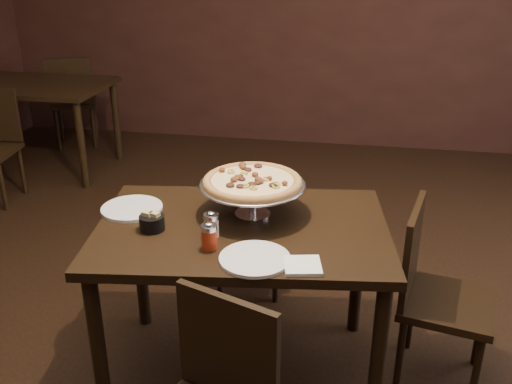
# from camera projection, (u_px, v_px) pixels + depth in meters

# --- Properties ---
(room) EXTENTS (6.04, 7.04, 2.84)m
(room) POSITION_uv_depth(u_px,v_px,m) (238.00, 76.00, 2.06)
(room) COLOR black
(room) RESTS_ON ground
(dining_table) EXTENTS (1.31, 0.96, 0.76)m
(dining_table) POSITION_uv_depth(u_px,v_px,m) (242.00, 247.00, 2.42)
(dining_table) COLOR black
(dining_table) RESTS_ON ground
(background_table) EXTENTS (1.22, 0.81, 0.76)m
(background_table) POSITION_uv_depth(u_px,v_px,m) (35.00, 95.00, 4.83)
(background_table) COLOR black
(background_table) RESTS_ON ground
(pizza_stand) EXTENTS (0.46, 0.46, 0.19)m
(pizza_stand) POSITION_uv_depth(u_px,v_px,m) (252.00, 182.00, 2.42)
(pizza_stand) COLOR silver
(pizza_stand) RESTS_ON dining_table
(parmesan_shaker) EXTENTS (0.06, 0.06, 0.11)m
(parmesan_shaker) POSITION_uv_depth(u_px,v_px,m) (211.00, 225.00, 2.27)
(parmesan_shaker) COLOR beige
(parmesan_shaker) RESTS_ON dining_table
(pepper_flake_shaker) EXTENTS (0.06, 0.06, 0.11)m
(pepper_flake_shaker) POSITION_uv_depth(u_px,v_px,m) (209.00, 236.00, 2.18)
(pepper_flake_shaker) COLOR maroon
(pepper_flake_shaker) RESTS_ON dining_table
(packet_caddy) EXTENTS (0.10, 0.10, 0.08)m
(packet_caddy) POSITION_uv_depth(u_px,v_px,m) (152.00, 222.00, 2.33)
(packet_caddy) COLOR black
(packet_caddy) RESTS_ON dining_table
(napkin_stack) EXTENTS (0.16, 0.16, 0.01)m
(napkin_stack) POSITION_uv_depth(u_px,v_px,m) (303.00, 266.00, 2.07)
(napkin_stack) COLOR white
(napkin_stack) RESTS_ON dining_table
(plate_left) EXTENTS (0.27, 0.27, 0.01)m
(plate_left) POSITION_uv_depth(u_px,v_px,m) (132.00, 208.00, 2.52)
(plate_left) COLOR white
(plate_left) RESTS_ON dining_table
(plate_near) EXTENTS (0.27, 0.27, 0.01)m
(plate_near) POSITION_uv_depth(u_px,v_px,m) (255.00, 259.00, 2.12)
(plate_near) COLOR white
(plate_near) RESTS_ON dining_table
(serving_spatula) EXTENTS (0.14, 0.14, 0.02)m
(serving_spatula) POSITION_uv_depth(u_px,v_px,m) (251.00, 196.00, 2.29)
(serving_spatula) COLOR silver
(serving_spatula) RESTS_ON pizza_stand
(chair_far) EXTENTS (0.48, 0.48, 0.81)m
(chair_far) POSITION_uv_depth(u_px,v_px,m) (245.00, 225.00, 3.08)
(chair_far) COLOR black
(chair_far) RESTS_ON ground
(chair_side) EXTENTS (0.46, 0.46, 0.83)m
(chair_side) POSITION_uv_depth(u_px,v_px,m) (433.00, 289.00, 2.49)
(chair_side) COLOR black
(chair_side) RESTS_ON ground
(bg_chair_far) EXTENTS (0.54, 0.54, 0.88)m
(bg_chair_far) POSITION_uv_depth(u_px,v_px,m) (73.00, 98.00, 5.46)
(bg_chair_far) COLOR black
(bg_chair_far) RESTS_ON ground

